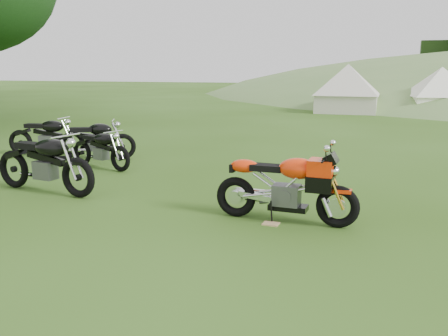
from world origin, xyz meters
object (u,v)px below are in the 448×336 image
(vintage_moto_c, at_px, (93,139))
(vintage_moto_d, at_px, (46,135))
(sport_motorcycle, at_px, (285,181))
(tent_left, at_px, (347,87))
(plywood_board, at_px, (271,224))
(vintage_moto_a, at_px, (100,148))
(tent_mid, at_px, (441,88))
(vintage_moto_b, at_px, (44,161))

(vintage_moto_c, distance_m, vintage_moto_d, 1.39)
(sport_motorcycle, distance_m, tent_left, 18.05)
(sport_motorcycle, xyz_separation_m, plywood_board, (-0.16, -0.18, -0.58))
(vintage_moto_a, xyz_separation_m, tent_mid, (8.63, 16.05, 0.71))
(vintage_moto_b, distance_m, tent_left, 18.09)
(sport_motorcycle, relative_size, vintage_moto_c, 1.02)
(plywood_board, xyz_separation_m, vintage_moto_c, (-4.96, 3.63, 0.50))
(vintage_moto_d, relative_size, tent_mid, 0.73)
(sport_motorcycle, bearing_deg, tent_left, 94.58)
(plywood_board, relative_size, vintage_moto_c, 0.12)
(vintage_moto_a, bearing_deg, sport_motorcycle, -11.16)
(vintage_moto_d, xyz_separation_m, tent_left, (6.46, 14.44, 0.69))
(vintage_moto_a, relative_size, vintage_moto_b, 0.80)
(tent_left, bearing_deg, vintage_moto_b, -101.93)
(vintage_moto_a, relative_size, vintage_moto_c, 0.90)
(plywood_board, height_order, vintage_moto_b, vintage_moto_b)
(sport_motorcycle, xyz_separation_m, vintage_moto_c, (-5.12, 3.45, -0.08))
(sport_motorcycle, distance_m, vintage_moto_a, 5.19)
(plywood_board, xyz_separation_m, tent_left, (0.12, 18.23, 1.20))
(vintage_moto_d, distance_m, tent_mid, 18.50)
(vintage_moto_a, distance_m, tent_left, 16.04)
(plywood_board, xyz_separation_m, vintage_moto_d, (-6.34, 3.79, 0.51))
(plywood_board, relative_size, vintage_moto_d, 0.11)
(sport_motorcycle, bearing_deg, vintage_moto_c, 150.53)
(vintage_moto_c, xyz_separation_m, tent_left, (5.08, 14.60, 0.70))
(plywood_board, distance_m, vintage_moto_b, 4.22)
(vintage_moto_c, bearing_deg, sport_motorcycle, -57.52)
(vintage_moto_a, xyz_separation_m, tent_left, (4.42, 15.40, 0.75))
(sport_motorcycle, xyz_separation_m, tent_mid, (4.17, 18.69, 0.57))
(sport_motorcycle, height_order, vintage_moto_d, sport_motorcycle)
(vintage_moto_c, height_order, tent_mid, tent_mid)
(sport_motorcycle, distance_m, vintage_moto_c, 6.18)
(vintage_moto_d, height_order, tent_mid, tent_mid)
(sport_motorcycle, xyz_separation_m, tent_left, (-0.05, 18.04, 0.62))
(vintage_moto_d, distance_m, tent_left, 15.83)
(vintage_moto_a, relative_size, tent_mid, 0.64)
(sport_motorcycle, bearing_deg, tent_mid, 81.87)
(plywood_board, distance_m, tent_left, 18.26)
(sport_motorcycle, distance_m, vintage_moto_b, 4.32)
(vintage_moto_a, bearing_deg, vintage_moto_c, 148.95)
(vintage_moto_b, xyz_separation_m, vintage_moto_c, (-0.83, 2.98, -0.06))
(vintage_moto_a, height_order, tent_left, tent_left)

